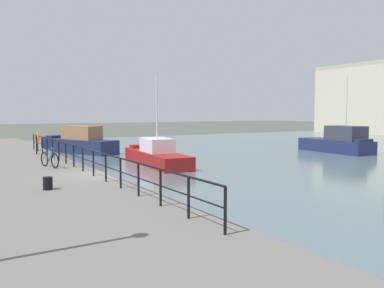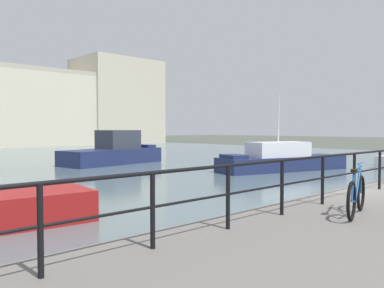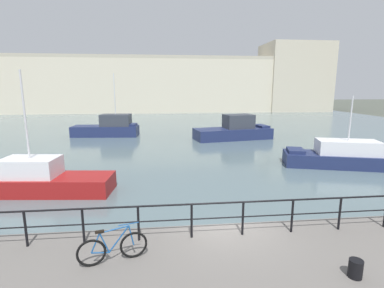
# 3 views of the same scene
# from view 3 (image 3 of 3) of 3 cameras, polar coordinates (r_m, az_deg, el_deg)

# --- Properties ---
(ground_plane) EXTENTS (240.00, 240.00, 0.00)m
(ground_plane) POSITION_cam_3_polar(r_m,az_deg,el_deg) (10.41, 6.55, -20.81)
(ground_plane) COLOR #4C5147
(water_basin) EXTENTS (80.00, 60.00, 0.01)m
(water_basin) POSITION_cam_3_polar(r_m,az_deg,el_deg) (39.24, -3.07, 3.07)
(water_basin) COLOR slate
(water_basin) RESTS_ON ground_plane
(harbor_building) EXTENTS (73.92, 11.30, 15.59)m
(harbor_building) POSITION_cam_3_polar(r_m,az_deg,el_deg) (68.16, 1.28, 11.74)
(harbor_building) COLOR beige
(harbor_building) RESTS_ON ground_plane
(moored_green_narrowboat) EXTENTS (7.55, 2.97, 7.05)m
(moored_green_narrowboat) POSITION_cam_3_polar(r_m,az_deg,el_deg) (34.36, -16.13, 3.15)
(moored_green_narrowboat) COLOR navy
(moored_green_narrowboat) RESTS_ON water_basin
(moored_cabin_cruiser) EXTENTS (9.42, 4.77, 4.95)m
(moored_cabin_cruiser) POSITION_cam_3_polar(r_m,az_deg,el_deg) (22.99, 28.85, -2.24)
(moored_cabin_cruiser) COLOR navy
(moored_cabin_cruiser) RESTS_ON water_basin
(moored_blue_motorboat) EXTENTS (8.65, 4.35, 2.64)m
(moored_blue_motorboat) POSITION_cam_3_polar(r_m,az_deg,el_deg) (31.52, 8.41, 2.67)
(moored_blue_motorboat) COLOR navy
(moored_blue_motorboat) RESTS_ON water_basin
(moored_harbor_tender) EXTENTS (8.90, 2.96, 6.36)m
(moored_harbor_tender) POSITION_cam_3_polar(r_m,az_deg,el_deg) (17.55, -29.77, -6.28)
(moored_harbor_tender) COLOR maroon
(moored_harbor_tender) RESTS_ON water_basin
(quay_railing) EXTENTS (23.37, 0.07, 1.08)m
(quay_railing) POSITION_cam_3_polar(r_m,az_deg,el_deg) (8.67, -5.34, -13.94)
(quay_railing) COLOR black
(quay_railing) RESTS_ON quay_promenade
(parked_bicycle) EXTENTS (1.72, 0.52, 0.98)m
(parked_bicycle) POSITION_cam_3_polar(r_m,az_deg,el_deg) (8.04, -15.42, -19.23)
(parked_bicycle) COLOR black
(parked_bicycle) RESTS_ON quay_promenade
(mooring_bollard) EXTENTS (0.32, 0.32, 0.44)m
(mooring_bollard) POSITION_cam_3_polar(r_m,az_deg,el_deg) (8.30, 29.68, -20.68)
(mooring_bollard) COLOR black
(mooring_bollard) RESTS_ON quay_promenade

